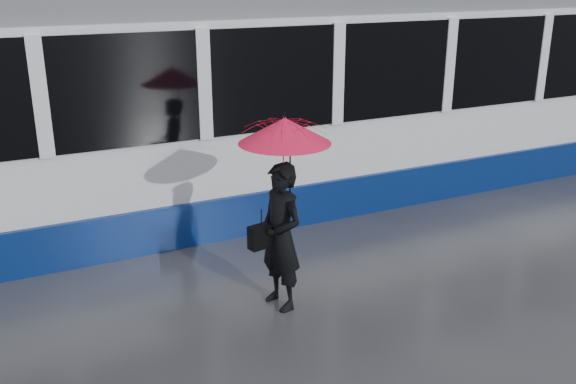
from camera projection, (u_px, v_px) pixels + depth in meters
ground at (311, 265)px, 8.29m from camera, size 90.00×90.00×0.00m
rails at (238, 204)px, 10.40m from camera, size 34.00×1.51×0.02m
tram at (210, 107)px, 9.70m from camera, size 26.00×2.56×3.35m
woman at (281, 237)px, 7.03m from camera, size 0.51×0.68×1.68m
umbrella at (285, 148)px, 6.73m from camera, size 1.16×1.16×1.13m
handbag at (262, 236)px, 6.94m from camera, size 0.32×0.19×0.44m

